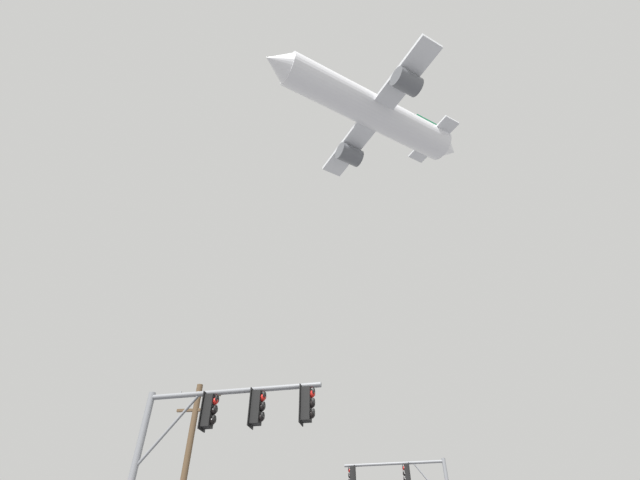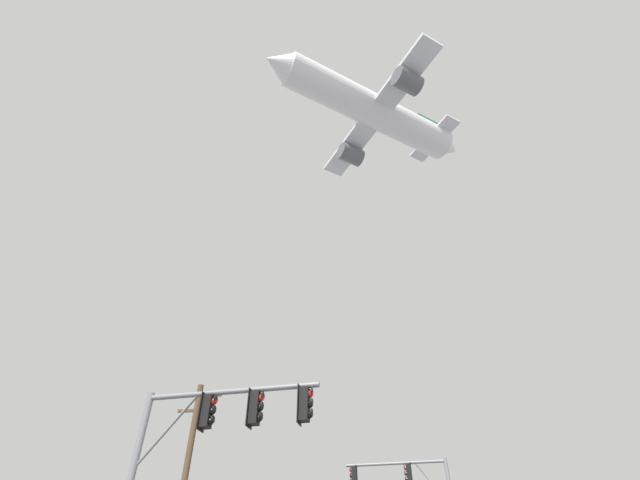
# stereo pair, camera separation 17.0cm
# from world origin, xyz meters

# --- Properties ---
(signal_pole_near) EXTENTS (5.34, 0.88, 5.94)m
(signal_pole_near) POSITION_xyz_m (-3.19, 7.53, 4.59)
(signal_pole_near) COLOR slate
(signal_pole_near) RESTS_ON ground
(airplane) EXTENTS (19.62, 15.35, 6.00)m
(airplane) POSITION_xyz_m (3.60, 20.39, 37.42)
(airplane) COLOR white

